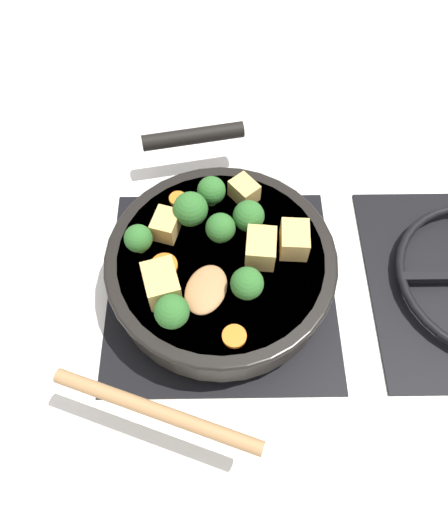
# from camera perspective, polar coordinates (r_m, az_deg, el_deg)

# --- Properties ---
(ground_plane) EXTENTS (2.40, 2.40, 0.00)m
(ground_plane) POSITION_cam_1_polar(r_m,az_deg,el_deg) (0.69, -0.00, -3.50)
(ground_plane) COLOR white
(front_burner_grate) EXTENTS (0.31, 0.31, 0.03)m
(front_burner_grate) POSITION_cam_1_polar(r_m,az_deg,el_deg) (0.68, -0.00, -3.04)
(front_burner_grate) COLOR black
(front_burner_grate) RESTS_ON ground_plane
(skillet_pan) EXTENTS (0.39, 0.29, 0.06)m
(skillet_pan) POSITION_cam_1_polar(r_m,az_deg,el_deg) (0.64, -0.04, -0.96)
(skillet_pan) COLOR black
(skillet_pan) RESTS_ON front_burner_grate
(wooden_spoon) EXTENTS (0.23, 0.22, 0.02)m
(wooden_spoon) POSITION_cam_1_polar(r_m,az_deg,el_deg) (0.56, -4.68, -11.10)
(wooden_spoon) COLOR #A87A4C
(wooden_spoon) RESTS_ON skillet_pan
(tofu_cube_center_large) EXTENTS (0.05, 0.04, 0.04)m
(tofu_cube_center_large) POSITION_cam_1_polar(r_m,az_deg,el_deg) (0.61, 4.61, 0.62)
(tofu_cube_center_large) COLOR tan
(tofu_cube_center_large) RESTS_ON skillet_pan
(tofu_cube_near_handle) EXTENTS (0.04, 0.04, 0.03)m
(tofu_cube_near_handle) POSITION_cam_1_polar(r_m,az_deg,el_deg) (0.66, 2.66, 7.47)
(tofu_cube_near_handle) COLOR tan
(tofu_cube_near_handle) RESTS_ON skillet_pan
(tofu_cube_east_chunk) EXTENTS (0.04, 0.04, 0.03)m
(tofu_cube_east_chunk) POSITION_cam_1_polar(r_m,az_deg,el_deg) (0.62, 8.41, 1.86)
(tofu_cube_east_chunk) COLOR tan
(tofu_cube_east_chunk) RESTS_ON skillet_pan
(tofu_cube_west_chunk) EXTENTS (0.04, 0.04, 0.03)m
(tofu_cube_west_chunk) POSITION_cam_1_polar(r_m,az_deg,el_deg) (0.63, -6.29, 3.55)
(tofu_cube_west_chunk) COLOR tan
(tofu_cube_west_chunk) RESTS_ON skillet_pan
(tofu_cube_back_piece) EXTENTS (0.06, 0.05, 0.04)m
(tofu_cube_back_piece) POSITION_cam_1_polar(r_m,az_deg,el_deg) (0.59, -6.76, -3.13)
(tofu_cube_back_piece) COLOR tan
(tofu_cube_back_piece) RESTS_ON skillet_pan
(broccoli_floret_near_spoon) EXTENTS (0.04, 0.04, 0.04)m
(broccoli_floret_near_spoon) POSITION_cam_1_polar(r_m,az_deg,el_deg) (0.65, -1.10, 7.46)
(broccoli_floret_near_spoon) COLOR #709956
(broccoli_floret_near_spoon) RESTS_ON skillet_pan
(broccoli_floret_center_top) EXTENTS (0.04, 0.04, 0.05)m
(broccoli_floret_center_top) POSITION_cam_1_polar(r_m,az_deg,el_deg) (0.57, 3.05, -3.17)
(broccoli_floret_center_top) COLOR #709956
(broccoli_floret_center_top) RESTS_ON skillet_pan
(broccoli_floret_east_rim) EXTENTS (0.04, 0.04, 0.05)m
(broccoli_floret_east_rim) POSITION_cam_1_polar(r_m,az_deg,el_deg) (0.56, -5.57, -6.35)
(broccoli_floret_east_rim) COLOR #709956
(broccoli_floret_east_rim) RESTS_ON skillet_pan
(broccoli_floret_west_rim) EXTENTS (0.03, 0.03, 0.04)m
(broccoli_floret_west_rim) POSITION_cam_1_polar(r_m,az_deg,el_deg) (0.61, -9.39, 1.96)
(broccoli_floret_west_rim) COLOR #709956
(broccoli_floret_west_rim) RESTS_ON skillet_pan
(broccoli_floret_north_edge) EXTENTS (0.04, 0.04, 0.05)m
(broccoli_floret_north_edge) POSITION_cam_1_polar(r_m,az_deg,el_deg) (0.62, 3.20, 4.57)
(broccoli_floret_north_edge) COLOR #709956
(broccoli_floret_north_edge) RESTS_ON skillet_pan
(broccoli_floret_south_cluster) EXTENTS (0.04, 0.04, 0.04)m
(broccoli_floret_south_cluster) POSITION_cam_1_polar(r_m,az_deg,el_deg) (0.61, -0.38, 3.20)
(broccoli_floret_south_cluster) COLOR #709956
(broccoli_floret_south_cluster) RESTS_ON skillet_pan
(broccoli_floret_mid_floret) EXTENTS (0.04, 0.04, 0.05)m
(broccoli_floret_mid_floret) POSITION_cam_1_polar(r_m,az_deg,el_deg) (0.63, -3.48, 5.35)
(broccoli_floret_mid_floret) COLOR #709956
(broccoli_floret_mid_floret) RESTS_ON skillet_pan
(carrot_slice_orange_thin) EXTENTS (0.03, 0.03, 0.01)m
(carrot_slice_orange_thin) POSITION_cam_1_polar(r_m,az_deg,el_deg) (0.62, -6.49, -1.06)
(carrot_slice_orange_thin) COLOR orange
(carrot_slice_orange_thin) RESTS_ON skillet_pan
(carrot_slice_near_center) EXTENTS (0.03, 0.03, 0.01)m
(carrot_slice_near_center) POSITION_cam_1_polar(r_m,az_deg,el_deg) (0.64, 4.90, 2.26)
(carrot_slice_near_center) COLOR orange
(carrot_slice_near_center) RESTS_ON skillet_pan
(carrot_slice_edge_slice) EXTENTS (0.03, 0.03, 0.01)m
(carrot_slice_edge_slice) POSITION_cam_1_polar(r_m,az_deg,el_deg) (0.57, 1.59, -9.15)
(carrot_slice_edge_slice) COLOR orange
(carrot_slice_edge_slice) RESTS_ON skillet_pan
(carrot_slice_under_broccoli) EXTENTS (0.02, 0.02, 0.01)m
(carrot_slice_under_broccoli) POSITION_cam_1_polar(r_m,az_deg,el_deg) (0.67, -4.96, 6.54)
(carrot_slice_under_broccoli) COLOR orange
(carrot_slice_under_broccoli) RESTS_ON skillet_pan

